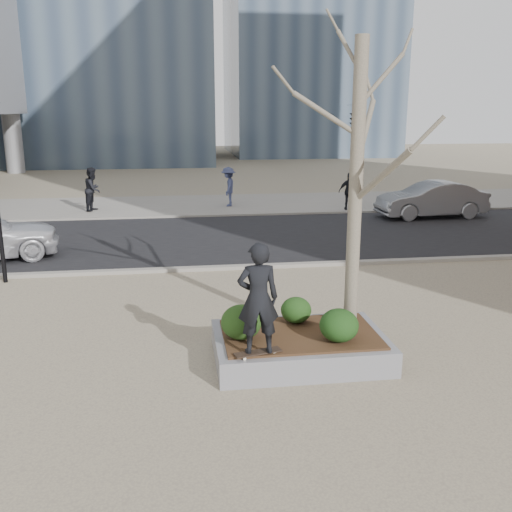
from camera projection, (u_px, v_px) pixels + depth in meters
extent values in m
plane|color=gray|center=(244.00, 362.00, 10.03)|extent=(120.00, 120.00, 0.00)
cube|color=black|center=(209.00, 238.00, 19.61)|extent=(60.00, 8.00, 0.02)
cube|color=gray|center=(200.00, 205.00, 26.32)|extent=(60.00, 6.00, 0.02)
cube|color=gray|center=(300.00, 347.00, 10.10)|extent=(3.00, 2.00, 0.45)
cube|color=#382314|center=(300.00, 334.00, 10.04)|extent=(2.70, 1.70, 0.04)
ellipsoid|color=#1A3811|center=(241.00, 322.00, 9.74)|extent=(0.70, 0.70, 0.60)
ellipsoid|color=#1B3F14|center=(296.00, 310.00, 10.49)|extent=(0.56, 0.56, 0.48)
ellipsoid|color=#193611|center=(339.00, 325.00, 9.63)|extent=(0.67, 0.67, 0.57)
imported|color=black|center=(258.00, 298.00, 8.96)|extent=(0.66, 0.44, 1.81)
imported|color=gray|center=(431.00, 200.00, 23.14)|extent=(4.43, 1.69, 1.44)
imported|color=black|center=(93.00, 189.00, 24.55)|extent=(0.92, 1.06, 1.87)
imported|color=#3B436A|center=(228.00, 187.00, 25.72)|extent=(0.82, 1.23, 1.76)
imported|color=black|center=(350.00, 191.00, 24.76)|extent=(1.01, 0.58, 1.62)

